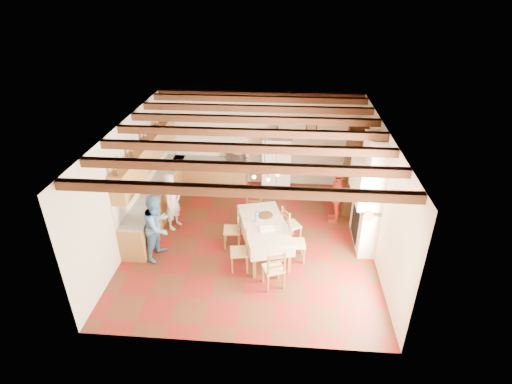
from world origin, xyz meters
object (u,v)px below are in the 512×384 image
at_px(chair_right_near, 297,243).
at_px(person_woman_blue, 158,226).
at_px(chair_end_near, 274,268).
at_px(chair_right_far, 291,224).
at_px(hutch, 355,168).
at_px(chair_left_far, 232,229).
at_px(chair_left_near, 239,251).
at_px(microwave, 236,156).
at_px(person_man, 173,201).
at_px(person_woman_red, 337,195).
at_px(dining_table, 264,226).
at_px(refrigerator, 277,163).
at_px(chair_end_far, 254,210).

xyz_separation_m(chair_right_near, person_woman_blue, (-3.24, -0.08, 0.34)).
bearing_deg(chair_right_near, chair_end_near, 147.18).
bearing_deg(chair_right_far, hutch, -73.01).
bearing_deg(chair_right_near, chair_left_far, 69.38).
xyz_separation_m(hutch, chair_end_near, (-2.12, -3.62, -0.72)).
height_order(chair_right_far, chair_end_near, same).
bearing_deg(chair_right_far, chair_left_near, 104.89).
xyz_separation_m(hutch, microwave, (-3.47, 0.96, -0.17)).
bearing_deg(person_man, person_woman_red, -63.18).
bearing_deg(dining_table, refrigerator, 86.61).
bearing_deg(chair_left_far, person_woman_blue, -76.86).
relative_size(chair_right_near, microwave, 1.96).
relative_size(hutch, chair_left_far, 2.50).
xyz_separation_m(chair_left_near, person_woman_red, (2.38, 2.22, 0.31)).
distance_m(chair_left_near, chair_right_far, 1.67).
relative_size(refrigerator, person_woman_blue, 1.05).
relative_size(chair_left_near, person_woman_blue, 0.58).
bearing_deg(refrigerator, hutch, -19.89).
bearing_deg(chair_left_far, chair_end_near, 33.67).
height_order(refrigerator, chair_end_far, refrigerator).
bearing_deg(chair_right_near, person_woman_red, -36.07).
bearing_deg(person_man, person_woman_blue, -162.74).
relative_size(person_man, person_woman_blue, 0.96).
xyz_separation_m(hutch, dining_table, (-2.40, -2.45, -0.45)).
height_order(chair_right_far, person_woman_red, person_woman_red).
xyz_separation_m(hutch, person_woman_red, (-0.54, -0.88, -0.41)).
bearing_deg(person_woman_red, chair_end_far, -72.75).
distance_m(chair_left_near, chair_right_near, 1.37).
bearing_deg(chair_right_far, person_woman_red, -79.97).
bearing_deg(refrigerator, chair_right_near, -78.61).
distance_m(hutch, person_woman_blue, 5.61).
xyz_separation_m(chair_end_near, person_man, (-2.72, 2.10, 0.31)).
bearing_deg(chair_right_far, chair_end_near, 137.34).
bearing_deg(refrigerator, chair_left_near, -98.09).
distance_m(person_woman_blue, person_woman_red, 4.71).
xyz_separation_m(dining_table, chair_right_near, (0.78, -0.22, -0.28)).
distance_m(chair_right_near, chair_right_far, 0.78).
bearing_deg(dining_table, person_man, 159.13).
bearing_deg(person_woman_blue, chair_left_near, -85.47).
relative_size(chair_end_near, person_woman_blue, 0.58).
height_order(chair_end_near, person_man, person_man).
xyz_separation_m(refrigerator, chair_end_near, (0.08, -4.51, -0.39)).
relative_size(chair_left_far, chair_right_near, 1.00).
bearing_deg(person_woman_blue, chair_left_far, -58.23).
xyz_separation_m(chair_left_far, chair_end_far, (0.46, 0.95, 0.00)).
bearing_deg(chair_end_far, chair_right_near, -56.10).
bearing_deg(microwave, dining_table, -54.26).
distance_m(chair_left_far, person_woman_blue, 1.78).
xyz_separation_m(chair_right_far, person_woman_blue, (-3.12, -0.85, 0.34)).
relative_size(chair_right_far, person_woman_blue, 0.58).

